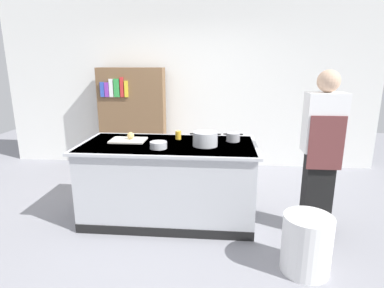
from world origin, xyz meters
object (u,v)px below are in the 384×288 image
(stock_pot, at_px, (205,139))
(mixing_bowl, at_px, (158,145))
(juice_cup, at_px, (178,135))
(person_chef, at_px, (321,150))
(onion, at_px, (131,136))
(sauce_pan, at_px, (233,137))
(trash_bin, at_px, (306,244))
(bookshelf, at_px, (133,119))

(stock_pot, xyz_separation_m, mixing_bowl, (-0.49, -0.15, -0.04))
(juice_cup, bearing_deg, person_chef, -14.80)
(onion, height_order, juice_cup, onion)
(sauce_pan, xyz_separation_m, juice_cup, (-0.64, 0.05, 0.00))
(sauce_pan, height_order, mixing_bowl, sauce_pan)
(person_chef, bearing_deg, stock_pot, 100.03)
(stock_pot, distance_m, trash_bin, 1.44)
(stock_pot, bearing_deg, juice_cup, 140.58)
(onion, xyz_separation_m, mixing_bowl, (0.39, -0.30, -0.02))
(onion, distance_m, mixing_bowl, 0.49)
(stock_pot, height_order, juice_cup, stock_pot)
(sauce_pan, height_order, juice_cup, juice_cup)
(trash_bin, xyz_separation_m, person_chef, (0.27, 0.70, 0.65))
(onion, height_order, person_chef, person_chef)
(sauce_pan, bearing_deg, juice_cup, 175.91)
(stock_pot, height_order, sauce_pan, stock_pot)
(sauce_pan, bearing_deg, bookshelf, 135.13)
(sauce_pan, height_order, bookshelf, bookshelf)
(trash_bin, bearing_deg, juice_cup, 138.82)
(person_chef, distance_m, bookshelf, 3.21)
(sauce_pan, distance_m, juice_cup, 0.64)
(mixing_bowl, bearing_deg, bookshelf, 112.61)
(bookshelf, bearing_deg, juice_cup, -57.91)
(mixing_bowl, height_order, trash_bin, mixing_bowl)
(person_chef, height_order, bookshelf, person_chef)
(onion, bearing_deg, trash_bin, -28.53)
(stock_pot, relative_size, juice_cup, 3.36)
(stock_pot, xyz_separation_m, juice_cup, (-0.33, 0.27, -0.03))
(trash_bin, bearing_deg, person_chef, 69.04)
(onion, bearing_deg, juice_cup, 12.78)
(onion, xyz_separation_m, person_chef, (2.07, -0.28, -0.05))
(onion, bearing_deg, mixing_bowl, -38.16)
(mixing_bowl, bearing_deg, juice_cup, 70.00)
(stock_pot, bearing_deg, trash_bin, -41.78)
(sauce_pan, xyz_separation_m, bookshelf, (-1.63, 1.63, -0.10))
(onion, height_order, trash_bin, onion)
(mixing_bowl, xyz_separation_m, person_chef, (1.68, 0.02, -0.02))
(onion, distance_m, bookshelf, 1.76)
(mixing_bowl, distance_m, juice_cup, 0.45)
(person_chef, bearing_deg, mixing_bowl, 107.04)
(stock_pot, xyz_separation_m, bookshelf, (-1.32, 1.85, -0.12))
(onion, xyz_separation_m, bookshelf, (-0.45, 1.70, -0.11))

